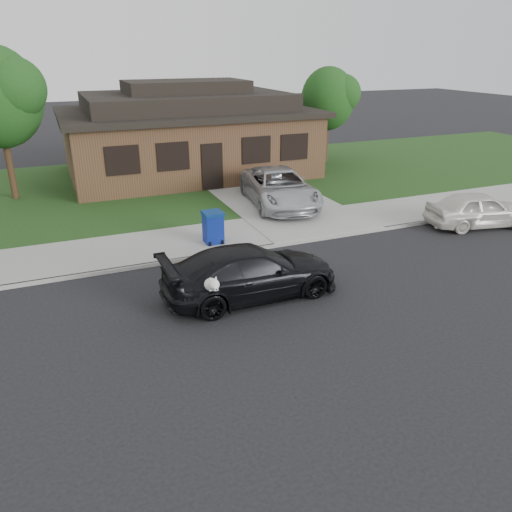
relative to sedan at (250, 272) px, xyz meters
name	(u,v)px	position (x,y,z in m)	size (l,w,h in m)	color
ground	(197,315)	(-1.66, -0.48, -0.70)	(120.00, 120.00, 0.00)	black
sidewalk	(155,246)	(-1.66, 4.52, -0.64)	(60.00, 3.00, 0.12)	gray
curb	(165,262)	(-1.66, 3.02, -0.64)	(60.00, 0.12, 0.12)	gray
lawn	(120,189)	(-1.66, 12.52, -0.64)	(60.00, 13.00, 0.13)	#193814
driveway	(260,192)	(4.34, 9.52, -0.63)	(4.50, 13.00, 0.14)	gray
sedan	(250,272)	(0.00, 0.00, 0.00)	(4.88, 2.31, 1.40)	black
minivan	(279,187)	(4.17, 7.12, 0.18)	(2.46, 5.33, 1.48)	silver
white_compact	(479,209)	(10.09, 2.06, -0.03)	(1.58, 3.93, 1.34)	silver
recycling_bin	(213,227)	(0.24, 3.97, -0.03)	(0.65, 0.70, 1.09)	navy
house	(188,134)	(2.34, 14.51, 1.43)	(12.60, 8.60, 4.65)	#422B1C
tree_0	(1,95)	(-6.00, 12.39, 3.78)	(3.78, 3.60, 6.34)	#332114
tree_1	(331,98)	(10.47, 13.91, 3.01)	(3.15, 3.00, 5.25)	#332114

